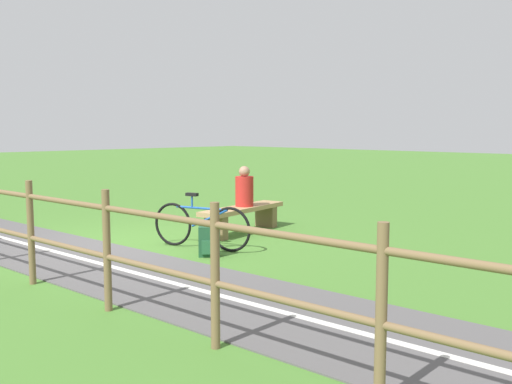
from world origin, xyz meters
name	(u,v)px	position (x,y,z in m)	size (l,w,h in m)	color
ground_plane	(132,244)	(0.00, 0.00, 0.00)	(80.00, 80.00, 0.00)	#477A2D
paved_path	(271,310)	(0.94, 4.00, 0.01)	(1.92, 36.00, 0.02)	#565454
path_centre_line	(271,309)	(0.94, 4.00, 0.02)	(0.10, 32.00, 0.00)	silver
bench	(243,214)	(-2.02, 0.53, 0.34)	(2.10, 0.79, 0.48)	#A88456
person_seated	(244,189)	(-2.07, 0.52, 0.80)	(0.38, 0.38, 0.74)	#B2231E
bicycle	(201,225)	(-0.56, 1.08, 0.37)	(0.57, 1.70, 0.88)	black
backpack	(209,242)	(-0.29, 1.59, 0.22)	(0.37, 0.36, 0.45)	#1E4C2D
fence_roadside	(107,241)	(2.12, 2.78, 0.74)	(0.86, 12.64, 1.27)	brown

